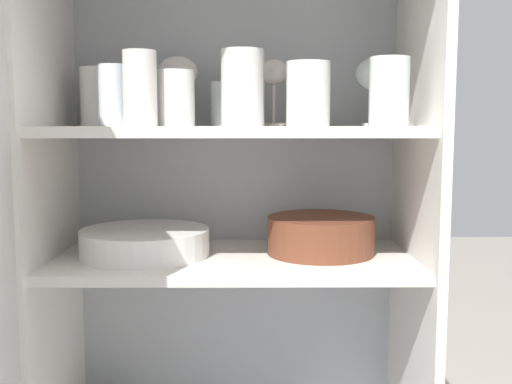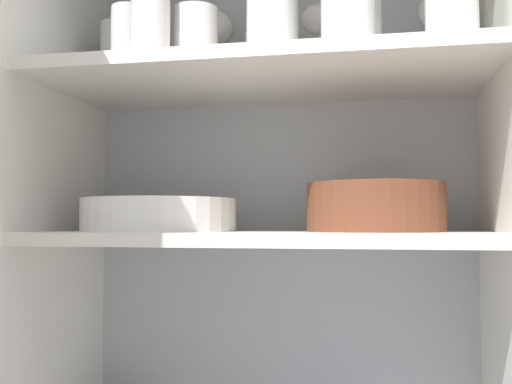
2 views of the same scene
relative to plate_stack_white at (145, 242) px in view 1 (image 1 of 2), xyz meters
The scene contains 20 objects.
cupboard_back_panel 0.27m from the plate_stack_white, 44.38° to the left, with size 0.75×0.02×1.26m, color #B2B7BC.
cupboard_side_left 0.21m from the plate_stack_white, behind, with size 0.02×0.37×1.26m, color white.
cupboard_side_right 0.55m from the plate_stack_white, ahead, with size 0.02×0.37×1.26m, color white.
shelf_board_middle 0.18m from the plate_stack_white, ahead, with size 0.71×0.33×0.02m, color silver.
shelf_board_upper 0.29m from the plate_stack_white, ahead, with size 0.71×0.33×0.02m, color silver.
cupboard_door 0.40m from the plate_stack_white, 111.11° to the right, with size 0.12×0.36×1.26m.
tumbler_glass_0 0.33m from the plate_stack_white, 27.22° to the left, with size 0.06×0.06×0.09m.
tumbler_glass_1 0.44m from the plate_stack_white, 13.65° to the right, with size 0.08×0.08×0.12m.
tumbler_glass_2 0.30m from the plate_stack_white, 160.05° to the right, with size 0.06×0.06×0.12m.
tumbler_glass_3 0.36m from the plate_stack_white, ahead, with size 0.08×0.08×0.14m.
tumbler_glass_4 0.44m from the plate_stack_white, ahead, with size 0.07×0.07×0.11m.
tumbler_glass_5 0.31m from the plate_stack_white, 82.06° to the right, with size 0.06×0.06×0.14m.
tumbler_glass_6 0.32m from the plate_stack_white, 145.68° to the left, with size 0.08×0.08×0.12m.
tumbler_glass_7 0.56m from the plate_stack_white, 12.92° to the right, with size 0.07×0.07×0.12m.
tumbler_glass_8 0.29m from the plate_stack_white, 16.77° to the right, with size 0.07×0.07×0.11m.
wine_glass_0 0.58m from the plate_stack_white, ahead, with size 0.09×0.09×0.14m.
wine_glass_1 0.43m from the plate_stack_white, 18.36° to the left, with size 0.08×0.08×0.14m.
wine_glass_2 0.36m from the plate_stack_white, 58.66° to the left, with size 0.09×0.09×0.15m.
plate_stack_white is the anchor object (origin of this frame).
mixing_bowl_large 0.36m from the plate_stack_white, ahead, with size 0.22×0.22×0.08m.
Camera 1 is at (0.04, -1.02, 0.96)m, focal length 42.00 mm.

